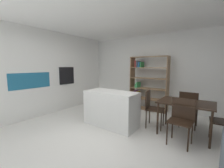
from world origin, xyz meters
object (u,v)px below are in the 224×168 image
at_px(dining_chair_island_side, 152,105).
at_px(dining_chair_near, 182,117).
at_px(built_in_oven, 67,76).
at_px(open_bookshelf, 147,82).
at_px(kitchen_island, 111,108).
at_px(dining_chair_far, 188,106).
at_px(dining_table, 186,105).

bearing_deg(dining_chair_island_side, dining_chair_near, -126.34).
bearing_deg(built_in_oven, open_bookshelf, 35.15).
bearing_deg(kitchen_island, dining_chair_far, 30.59).
relative_size(dining_chair_island_side, dining_chair_near, 1.03).
xyz_separation_m(kitchen_island, dining_table, (1.66, 0.55, 0.23)).
bearing_deg(dining_chair_far, dining_chair_island_side, 28.46).
bearing_deg(built_in_oven, dining_chair_near, -2.32).
distance_m(open_bookshelf, dining_chair_near, 2.38).
relative_size(dining_chair_island_side, dining_chair_far, 1.00).
relative_size(kitchen_island, dining_chair_far, 1.50).
bearing_deg(dining_chair_island_side, open_bookshelf, 19.35).
distance_m(dining_chair_island_side, dining_chair_near, 0.89).
distance_m(dining_chair_island_side, dining_chair_far, 0.89).
height_order(dining_table, dining_chair_far, dining_chair_far).
distance_m(dining_chair_near, dining_chair_far, 0.86).
xyz_separation_m(built_in_oven, dining_chair_island_side, (3.05, 0.26, -0.65)).
relative_size(built_in_oven, dining_table, 0.54).
bearing_deg(dining_chair_near, open_bookshelf, 132.80).
bearing_deg(dining_chair_near, dining_chair_far, 93.16).
bearing_deg(open_bookshelf, built_in_oven, -144.85).
height_order(kitchen_island, dining_chair_island_side, dining_chair_island_side).
bearing_deg(kitchen_island, dining_chair_near, 4.22).
bearing_deg(dining_chair_far, dining_chair_near, 89.01).
xyz_separation_m(open_bookshelf, dining_chair_far, (1.50, -0.94, -0.42)).
xyz_separation_m(kitchen_island, open_bookshelf, (0.17, 1.92, 0.53)).
bearing_deg(kitchen_island, dining_chair_island_side, 31.42).
relative_size(dining_chair_near, dining_chair_far, 0.97).
height_order(built_in_oven, open_bookshelf, open_bookshelf).
distance_m(built_in_oven, dining_chair_island_side, 3.13).
bearing_deg(built_in_oven, kitchen_island, -7.31).
relative_size(dining_table, dining_chair_island_side, 1.21).
bearing_deg(dining_chair_near, dining_chair_island_side, 154.80).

